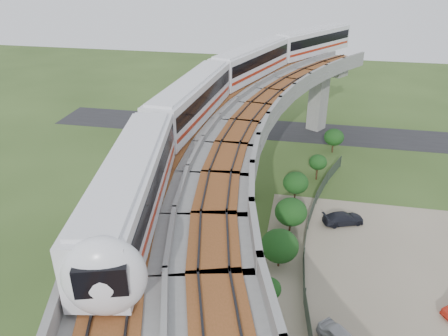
{
  "coord_description": "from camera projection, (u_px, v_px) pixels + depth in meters",
  "views": [
    {
      "loc": [
        7.68,
        -30.34,
        23.67
      ],
      "look_at": [
        1.32,
        1.46,
        7.5
      ],
      "focal_mm": 35.0,
      "sensor_mm": 36.0,
      "label": 1
    }
  ],
  "objects": [
    {
      "name": "ground",
      "position": [
        206.0,
        250.0,
        38.54
      ],
      "size": [
        160.0,
        160.0,
        0.0
      ],
      "primitive_type": "plane",
      "color": "#32481C",
      "rests_on": "ground"
    },
    {
      "name": "dirt_lot",
      "position": [
        373.0,
        286.0,
        34.32
      ],
      "size": [
        18.0,
        26.0,
        0.04
      ],
      "primitive_type": "cube",
      "color": "gray",
      "rests_on": "ground"
    },
    {
      "name": "asphalt_road",
      "position": [
        253.0,
        128.0,
        64.86
      ],
      "size": [
        60.0,
        8.0,
        0.03
      ],
      "primitive_type": "cube",
      "color": "#232326",
      "rests_on": "ground"
    },
    {
      "name": "viaduct",
      "position": [
        252.0,
        161.0,
        33.82
      ],
      "size": [
        19.58,
        73.98,
        11.4
      ],
      "color": "#99968E",
      "rests_on": "ground"
    },
    {
      "name": "metro_train",
      "position": [
        243.0,
        82.0,
        42.24
      ],
      "size": [
        16.76,
        60.29,
        3.64
      ],
      "color": "white",
      "rests_on": "ground"
    },
    {
      "name": "fence",
      "position": [
        319.0,
        257.0,
        36.49
      ],
      "size": [
        3.87,
        38.73,
        1.5
      ],
      "color": "#2D382D",
      "rests_on": "ground"
    },
    {
      "name": "tree_0",
      "position": [
        334.0,
        137.0,
        56.22
      ],
      "size": [
        2.55,
        2.55,
        3.23
      ],
      "color": "#382314",
      "rests_on": "ground"
    },
    {
      "name": "tree_1",
      "position": [
        318.0,
        162.0,
        49.44
      ],
      "size": [
        2.05,
        2.05,
        3.08
      ],
      "color": "#382314",
      "rests_on": "ground"
    },
    {
      "name": "tree_2",
      "position": [
        296.0,
        183.0,
        44.65
      ],
      "size": [
        2.63,
        2.63,
        3.51
      ],
      "color": "#382314",
      "rests_on": "ground"
    },
    {
      "name": "tree_3",
      "position": [
        291.0,
        212.0,
        40.19
      ],
      "size": [
        3.0,
        3.0,
        3.39
      ],
      "color": "#382314",
      "rests_on": "ground"
    },
    {
      "name": "tree_4",
      "position": [
        280.0,
        246.0,
        35.6
      ],
      "size": [
        3.14,
        3.14,
        3.43
      ],
      "color": "#382314",
      "rests_on": "ground"
    },
    {
      "name": "tree_5",
      "position": [
        269.0,
        289.0,
        31.08
      ],
      "size": [
        1.81,
        1.81,
        2.88
      ],
      "color": "#382314",
      "rests_on": "ground"
    },
    {
      "name": "car_dark",
      "position": [
        343.0,
        218.0,
        41.96
      ],
      "size": [
        4.29,
        2.96,
        1.15
      ],
      "primitive_type": "imported",
      "rotation": [
        0.0,
        0.0,
        1.95
      ],
      "color": "black",
      "rests_on": "dirt_lot"
    }
  ]
}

